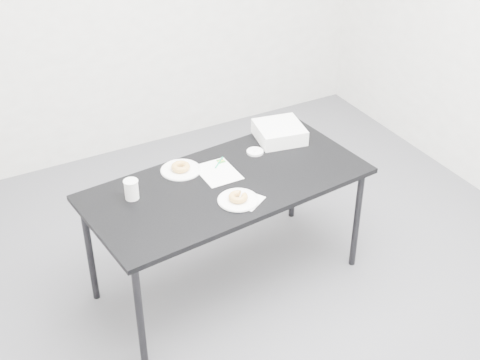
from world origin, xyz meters
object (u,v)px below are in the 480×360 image
pen (219,162)px  donut_near (238,197)px  plate_near (238,200)px  bakery_box (279,132)px  table (227,190)px  scorecard (218,172)px  donut_far (181,167)px  coffee_cup (131,189)px  plate_far (181,170)px

pen → donut_near: bearing=-145.2°
plate_near → donut_near: 0.02m
pen → donut_near: size_ratio=1.16×
plate_near → bakery_box: bakery_box is taller
table → scorecard: (-0.00, 0.11, 0.06)m
donut_far → bakery_box: (0.69, 0.05, 0.02)m
table → plate_near: (-0.03, -0.20, 0.06)m
coffee_cup → scorecard: bearing=1.0°
coffee_cup → bakery_box: bearing=9.7°
plate_near → plate_far: (-0.15, 0.43, -0.00)m
scorecard → pen: size_ratio=2.15×
table → plate_near: plate_near is taller
scorecard → bakery_box: size_ratio=0.94×
scorecard → donut_near: 0.31m
plate_far → scorecard: bearing=-34.3°
donut_near → bakery_box: (0.55, 0.48, 0.02)m
pen → donut_far: donut_far is taller
scorecard → bakery_box: bakery_box is taller
scorecard → coffee_cup: (-0.53, -0.01, 0.06)m
pen → donut_near: (-0.08, -0.39, 0.02)m
table → scorecard: scorecard is taller
scorecard → plate_far: plate_far is taller
scorecard → pen: pen is taller
plate_near → donut_far: (-0.15, 0.43, 0.02)m
scorecard → coffee_cup: 0.53m
coffee_cup → donut_far: bearing=20.7°
scorecard → coffee_cup: size_ratio=2.31×
donut_near → bakery_box: bakery_box is taller
pen → plate_far: bearing=127.9°
table → coffee_cup: coffee_cup is taller
scorecard → plate_near: bearing=-96.2°
scorecard → bakery_box: 0.54m
table → plate_near: bearing=-105.4°
pen → plate_far: size_ratio=0.52×
plate_near → plate_far: bearing=108.8°
table → coffee_cup: (-0.53, 0.10, 0.11)m
donut_far → coffee_cup: size_ratio=0.96×
plate_near → donut_near: (0.00, -0.00, 0.02)m
donut_near → donut_far: size_ratio=0.96×
table → donut_near: donut_near is taller
plate_far → donut_far: donut_far is taller
plate_far → coffee_cup: coffee_cup is taller
plate_far → coffee_cup: (-0.35, -0.13, 0.05)m
coffee_cup → table: bearing=-10.9°
pen → donut_far: 0.23m
plate_far → bakery_box: (0.69, 0.05, 0.04)m
bakery_box → plate_near: bearing=-128.3°
table → donut_near: 0.22m
pen → plate_near: pen is taller
pen → donut_far: size_ratio=1.11×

